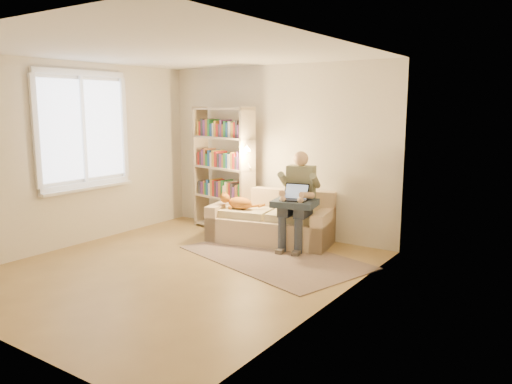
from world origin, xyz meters
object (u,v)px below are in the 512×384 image
Objects in this scene: laptop at (294,196)px; bookshelf at (223,163)px; cat at (241,203)px; person at (298,195)px; sofa at (271,223)px.

bookshelf is at bearing 155.43° from laptop.
cat is 0.88m from bookshelf.
laptop is 1.57m from bookshelf.
cat is 0.90m from laptop.
cat is at bearing 178.15° from person.
bookshelf is (-1.50, 0.33, 0.33)m from laptop.
bookshelf reaches higher than person.
person is 2.31× the size of cat.
bookshelf is at bearing 137.66° from cat.
person is at bearing -17.49° from sofa.
person is 0.13m from laptop.
person is 3.42× the size of laptop.
sofa is 0.96× the size of bookshelf.
bookshelf reaches higher than laptop.
laptop is (0.01, -0.13, 0.01)m from person.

